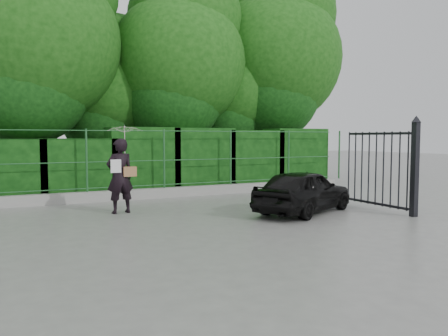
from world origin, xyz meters
name	(u,v)px	position (x,y,z in m)	size (l,w,h in m)	color
ground	(214,225)	(0.00, 0.00, 0.00)	(80.00, 80.00, 0.00)	gray
kerb	(152,193)	(0.00, 4.50, 0.15)	(14.00, 0.25, 0.30)	#9E9E99
fence	(159,159)	(0.22, 4.50, 1.20)	(14.13, 0.06, 1.80)	#245B2C
hedge	(146,162)	(0.12, 5.50, 1.04)	(14.20, 1.20, 2.20)	black
trees	(155,64)	(1.14, 7.74, 4.62)	(17.10, 6.15, 8.08)	black
gate	(399,165)	(4.60, -0.72, 1.19)	(0.22, 2.33, 2.36)	black
woman	(123,157)	(-1.38, 2.34, 1.36)	(0.94, 0.88, 2.16)	black
car	(304,191)	(2.61, 0.38, 0.54)	(1.27, 3.17, 1.08)	black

